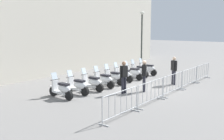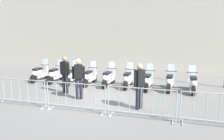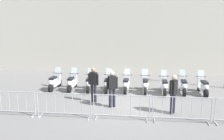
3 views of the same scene
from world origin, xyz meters
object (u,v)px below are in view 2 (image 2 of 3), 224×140
motorcycle_1 (55,74)px  barrier_segment_1 (20,92)px  motorcycle_3 (89,77)px  motorcycle_6 (148,81)px  motorcycle_2 (72,76)px  barrier_segment_3 (141,103)px  motorcycle_7 (170,81)px  officer_mid_plaza (139,84)px  motorcycle_0 (40,73)px  motorcycle_8 (193,83)px  officer_near_row_end (79,77)px  officer_by_barriers (65,73)px  motorcycle_4 (108,78)px  barrier_segment_4 (219,111)px  motorcycle_5 (128,79)px  barrier_segment_2 (75,97)px

motorcycle_1 → barrier_segment_1: 4.03m
motorcycle_3 → motorcycle_6: same height
motorcycle_2 → barrier_segment_3: motorcycle_2 is taller
motorcycle_7 → officer_mid_plaza: size_ratio=1.00×
motorcycle_0 → motorcycle_3: bearing=2.9°
motorcycle_3 → officer_mid_plaza: 4.41m
motorcycle_8 → motorcycle_7: bearing=-178.6°
motorcycle_0 → officer_near_row_end: officer_near_row_end is taller
motorcycle_3 → officer_near_row_end: size_ratio=1.00×
motorcycle_2 → officer_by_barriers: size_ratio=1.00×
motorcycle_1 → officer_by_barriers: (1.76, -1.71, 0.53)m
motorcycle_4 → motorcycle_1: bearing=-175.4°
motorcycle_0 → barrier_segment_3: (6.91, -3.43, 0.07)m
motorcycle_4 → officer_by_barriers: size_ratio=1.00×
motorcycle_0 → barrier_segment_4: size_ratio=0.75×
motorcycle_5 → motorcycle_6: 1.05m
motorcycle_8 → officer_mid_plaza: (-1.76, -3.17, 0.53)m
barrier_segment_4 → officer_by_barriers: size_ratio=1.33×
officer_near_row_end → motorcycle_5: bearing=62.8°
motorcycle_6 → officer_near_row_end: 3.61m
motorcycle_1 → officer_mid_plaza: 6.14m
barrier_segment_1 → barrier_segment_2: 2.40m
motorcycle_0 → officer_near_row_end: (3.87, -2.23, 0.53)m
motorcycle_0 → barrier_segment_2: motorcycle_0 is taller
motorcycle_5 → barrier_segment_2: (-0.71, -4.05, 0.07)m
motorcycle_5 → motorcycle_8: (3.14, 0.23, 0.00)m
barrier_segment_4 → officer_mid_plaza: size_ratio=1.33×
barrier_segment_1 → officer_near_row_end: bearing=42.8°
motorcycle_2 → motorcycle_6: bearing=4.6°
barrier_segment_3 → officer_by_barriers: (-4.09, 1.77, 0.45)m
motorcycle_6 → barrier_segment_4: size_ratio=0.75×
barrier_segment_2 → officer_near_row_end: 1.61m
motorcycle_0 → motorcycle_7: size_ratio=1.00×
motorcycle_6 → barrier_segment_4: (3.01, -3.63, 0.07)m
motorcycle_1 → barrier_segment_2: size_ratio=0.75×
officer_mid_plaza → motorcycle_6: bearing=96.3°
barrier_segment_4 → officer_mid_plaza: bearing=165.2°
motorcycle_2 → motorcycle_7: size_ratio=1.00×
motorcycle_1 → motorcycle_7: bearing=5.2°
motorcycle_1 → motorcycle_3: same height
motorcycle_7 → officer_near_row_end: size_ratio=1.00×
motorcycle_4 → barrier_segment_3: bearing=-53.9°
motorcycle_0 → officer_by_barriers: officer_by_barriers is taller
motorcycle_0 → barrier_segment_4: bearing=-19.2°
motorcycle_0 → officer_by_barriers: bearing=-30.6°
motorcycle_7 → barrier_segment_1: bearing=-139.3°
motorcycle_7 → barrier_segment_1: (-5.18, -4.46, 0.07)m
motorcycle_1 → motorcycle_4: 3.14m
barrier_segment_4 → officer_by_barriers: (-6.48, 1.57, 0.45)m
motorcycle_5 → motorcycle_7: size_ratio=1.00×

